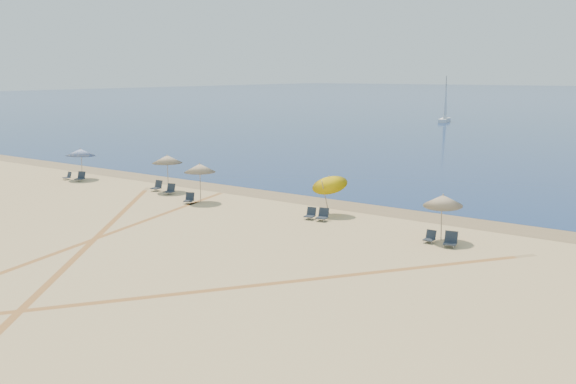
# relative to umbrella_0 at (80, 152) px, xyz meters

# --- Properties ---
(wet_sand) EXTENTS (500.00, 500.00, 0.00)m
(wet_sand) POSITION_rel_umbrella_0_xyz_m (20.42, 3.43, -2.14)
(wet_sand) COLOR olive
(wet_sand) RESTS_ON ground
(umbrella_0) EXTENTS (2.32, 2.34, 2.48)m
(umbrella_0) POSITION_rel_umbrella_0_xyz_m (0.00, 0.00, 0.00)
(umbrella_0) COLOR gray
(umbrella_0) RESTS_ON ground
(umbrella_1) EXTENTS (2.14, 2.14, 2.65)m
(umbrella_1) POSITION_rel_umbrella_0_xyz_m (9.38, 0.29, 0.17)
(umbrella_1) COLOR gray
(umbrella_1) RESTS_ON ground
(umbrella_2) EXTENTS (2.07, 2.07, 2.58)m
(umbrella_2) POSITION_rel_umbrella_0_xyz_m (13.78, -1.09, 0.10)
(umbrella_2) COLOR gray
(umbrella_2) RESTS_ON ground
(umbrella_3) EXTENTS (2.14, 2.18, 2.69)m
(umbrella_3) POSITION_rel_umbrella_0_xyz_m (22.60, 0.56, -0.12)
(umbrella_3) COLOR gray
(umbrella_3) RESTS_ON ground
(umbrella_4) EXTENTS (1.97, 2.01, 2.41)m
(umbrella_4) POSITION_rel_umbrella_0_xyz_m (30.23, -1.11, -0.08)
(umbrella_4) COLOR gray
(umbrella_4) RESTS_ON ground
(chair_0) EXTENTS (0.59, 0.66, 0.61)m
(chair_0) POSITION_rel_umbrella_0_xyz_m (-0.67, -0.83, -1.87)
(chair_0) COLOR black
(chair_0) RESTS_ON ground
(chair_1) EXTENTS (0.82, 0.88, 0.73)m
(chair_1) POSITION_rel_umbrella_0_xyz_m (0.72, -0.67, -1.82)
(chair_1) COLOR black
(chair_1) RESTS_ON ground
(chair_2) EXTENTS (0.65, 0.75, 0.74)m
(chair_2) POSITION_rel_umbrella_0_xyz_m (8.63, -0.07, -1.81)
(chair_2) COLOR black
(chair_2) RESTS_ON ground
(chair_3) EXTENTS (0.75, 0.82, 0.73)m
(chair_3) POSITION_rel_umbrella_0_xyz_m (10.31, -0.45, -1.82)
(chair_3) COLOR black
(chair_3) RESTS_ON ground
(chair_4) EXTENTS (0.80, 0.85, 0.69)m
(chair_4) POSITION_rel_umbrella_0_xyz_m (13.52, -1.89, -1.84)
(chair_4) COLOR black
(chair_4) RESTS_ON ground
(chair_5) EXTENTS (0.64, 0.72, 0.67)m
(chair_5) POSITION_rel_umbrella_0_xyz_m (22.33, -1.05, -1.85)
(chair_5) COLOR black
(chair_5) RESTS_ON ground
(chair_6) EXTENTS (0.70, 0.79, 0.72)m
(chair_6) POSITION_rel_umbrella_0_xyz_m (23.13, -1.00, -1.82)
(chair_6) COLOR black
(chair_6) RESTS_ON ground
(chair_7) EXTENTS (0.51, 0.60, 0.61)m
(chair_7) POSITION_rel_umbrella_0_xyz_m (29.93, -1.87, -1.87)
(chair_7) COLOR black
(chair_7) RESTS_ON ground
(chair_8) EXTENTS (0.74, 0.83, 0.74)m
(chair_8) POSITION_rel_umbrella_0_xyz_m (31.04, -2.02, -1.81)
(chair_8) COLOR black
(chair_8) RESTS_ON ground
(sailboat_1) EXTENTS (2.35, 5.43, 7.85)m
(sailboat_1) POSITION_rel_umbrella_0_xyz_m (3.68, 72.16, 0.24)
(sailboat_1) COLOR white
(sailboat_1) RESTS_ON ocean
(tire_tracks) EXTENTS (49.94, 41.36, 0.00)m
(tire_tracks) POSITION_rel_umbrella_0_xyz_m (19.10, -11.79, -2.14)
(tire_tracks) COLOR tan
(tire_tracks) RESTS_ON ground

